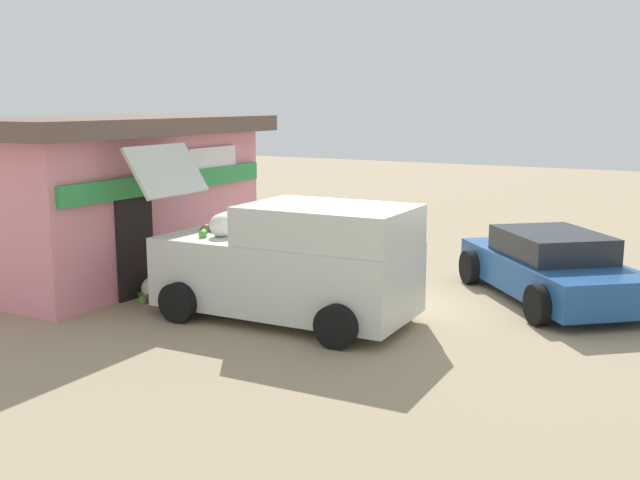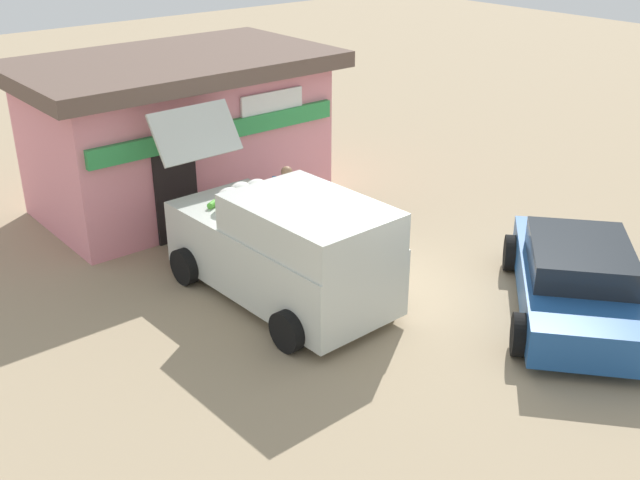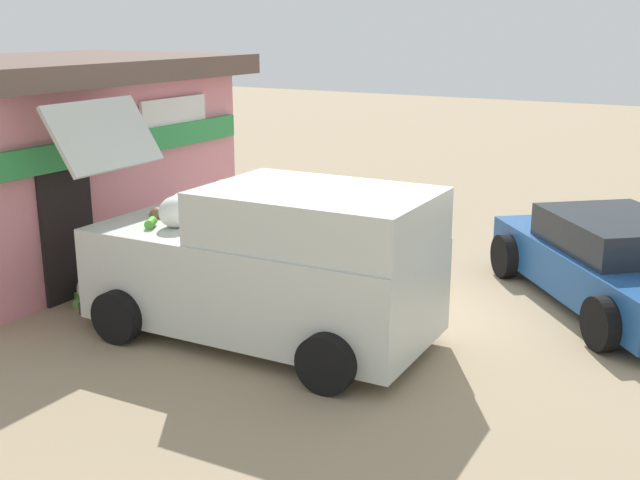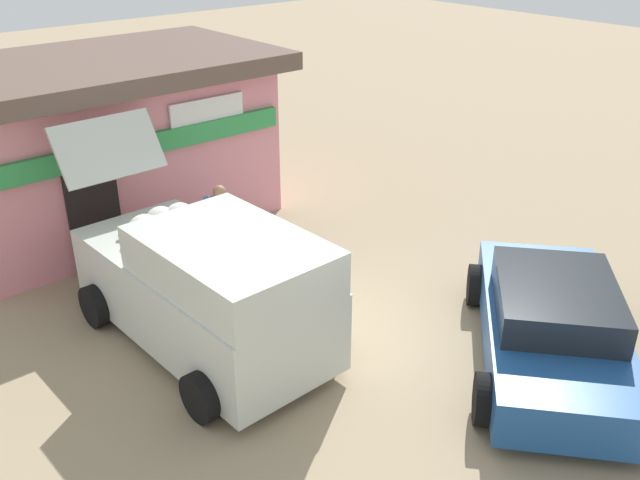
{
  "view_description": "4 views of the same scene",
  "coord_description": "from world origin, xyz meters",
  "px_view_note": "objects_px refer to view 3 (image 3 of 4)",
  "views": [
    {
      "loc": [
        -11.43,
        -5.06,
        3.52
      ],
      "look_at": [
        -0.06,
        1.33,
        1.11
      ],
      "focal_mm": 42.27,
      "sensor_mm": 36.0,
      "label": 1
    },
    {
      "loc": [
        -8.05,
        -7.99,
        6.35
      ],
      "look_at": [
        -0.47,
        1.22,
        0.82
      ],
      "focal_mm": 42.88,
      "sensor_mm": 36.0,
      "label": 2
    },
    {
      "loc": [
        -8.83,
        -3.89,
        3.77
      ],
      "look_at": [
        -0.59,
        0.87,
        1.13
      ],
      "focal_mm": 44.5,
      "sensor_mm": 36.0,
      "label": 3
    },
    {
      "loc": [
        -5.48,
        -6.24,
        5.78
      ],
      "look_at": [
        0.75,
        1.1,
        1.05
      ],
      "focal_mm": 39.0,
      "sensor_mm": 36.0,
      "label": 4
    }
  ],
  "objects_px": {
    "vendor_standing": "(223,225)",
    "paint_bucket": "(254,251)",
    "parked_sedan": "(614,263)",
    "unloaded_banana_pile": "(96,288)",
    "customer_bending": "(160,246)",
    "storefront_bar": "(40,161)",
    "delivery_van": "(271,263)"
  },
  "relations": [
    {
      "from": "vendor_standing",
      "to": "paint_bucket",
      "type": "distance_m",
      "value": 1.39
    },
    {
      "from": "paint_bucket",
      "to": "parked_sedan",
      "type": "bearing_deg",
      "value": -81.51
    },
    {
      "from": "vendor_standing",
      "to": "unloaded_banana_pile",
      "type": "xyz_separation_m",
      "value": [
        -1.48,
        1.1,
        -0.71
      ]
    },
    {
      "from": "vendor_standing",
      "to": "customer_bending",
      "type": "height_order",
      "value": "vendor_standing"
    },
    {
      "from": "parked_sedan",
      "to": "customer_bending",
      "type": "distance_m",
      "value": 6.15
    },
    {
      "from": "storefront_bar",
      "to": "customer_bending",
      "type": "relative_size",
      "value": 4.49
    },
    {
      "from": "vendor_standing",
      "to": "unloaded_banana_pile",
      "type": "relative_size",
      "value": 1.95
    },
    {
      "from": "storefront_bar",
      "to": "paint_bucket",
      "type": "relative_size",
      "value": 18.74
    },
    {
      "from": "vendor_standing",
      "to": "unloaded_banana_pile",
      "type": "bearing_deg",
      "value": 143.43
    },
    {
      "from": "customer_bending",
      "to": "paint_bucket",
      "type": "bearing_deg",
      "value": 2.63
    },
    {
      "from": "vendor_standing",
      "to": "unloaded_banana_pile",
      "type": "height_order",
      "value": "vendor_standing"
    },
    {
      "from": "unloaded_banana_pile",
      "to": "vendor_standing",
      "type": "bearing_deg",
      "value": -36.57
    },
    {
      "from": "unloaded_banana_pile",
      "to": "storefront_bar",
      "type": "bearing_deg",
      "value": 64.69
    },
    {
      "from": "customer_bending",
      "to": "vendor_standing",
      "type": "bearing_deg",
      "value": -7.87
    },
    {
      "from": "paint_bucket",
      "to": "vendor_standing",
      "type": "bearing_deg",
      "value": -166.76
    },
    {
      "from": "vendor_standing",
      "to": "paint_bucket",
      "type": "xyz_separation_m",
      "value": [
        1.15,
        0.27,
        -0.74
      ]
    },
    {
      "from": "parked_sedan",
      "to": "customer_bending",
      "type": "height_order",
      "value": "customer_bending"
    },
    {
      "from": "delivery_van",
      "to": "paint_bucket",
      "type": "height_order",
      "value": "delivery_van"
    },
    {
      "from": "parked_sedan",
      "to": "customer_bending",
      "type": "xyz_separation_m",
      "value": [
        -3.14,
        5.28,
        0.27
      ]
    },
    {
      "from": "delivery_van",
      "to": "customer_bending",
      "type": "xyz_separation_m",
      "value": [
        0.2,
        1.91,
        -0.1
      ]
    },
    {
      "from": "storefront_bar",
      "to": "customer_bending",
      "type": "bearing_deg",
      "value": -102.55
    },
    {
      "from": "delivery_van",
      "to": "vendor_standing",
      "type": "bearing_deg",
      "value": 51.72
    },
    {
      "from": "unloaded_banana_pile",
      "to": "paint_bucket",
      "type": "height_order",
      "value": "unloaded_banana_pile"
    },
    {
      "from": "vendor_standing",
      "to": "paint_bucket",
      "type": "relative_size",
      "value": 4.55
    },
    {
      "from": "delivery_van",
      "to": "paint_bucket",
      "type": "relative_size",
      "value": 13.84
    },
    {
      "from": "vendor_standing",
      "to": "customer_bending",
      "type": "bearing_deg",
      "value": 172.13
    },
    {
      "from": "storefront_bar",
      "to": "parked_sedan",
      "type": "height_order",
      "value": "storefront_bar"
    },
    {
      "from": "unloaded_banana_pile",
      "to": "customer_bending",
      "type": "bearing_deg",
      "value": -72.36
    },
    {
      "from": "customer_bending",
      "to": "unloaded_banana_pile",
      "type": "height_order",
      "value": "customer_bending"
    },
    {
      "from": "paint_bucket",
      "to": "customer_bending",
      "type": "bearing_deg",
      "value": -177.37
    },
    {
      "from": "delivery_van",
      "to": "unloaded_banana_pile",
      "type": "xyz_separation_m",
      "value": [
        -0.1,
        2.84,
        -0.77
      ]
    },
    {
      "from": "paint_bucket",
      "to": "unloaded_banana_pile",
      "type": "bearing_deg",
      "value": 162.54
    }
  ]
}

